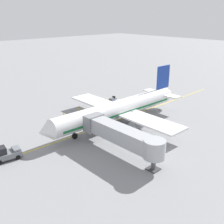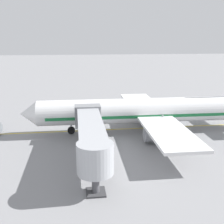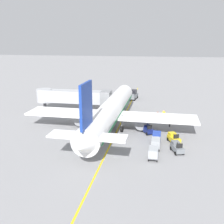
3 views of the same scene
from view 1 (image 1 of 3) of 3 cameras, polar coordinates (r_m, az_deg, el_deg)
name	(u,v)px [view 1 (image 1 of 3)]	position (r m, az deg, el deg)	size (l,w,h in m)	color
ground_plane	(111,122)	(58.57, -0.21, -2.21)	(400.00, 400.00, 0.00)	gray
gate_lead_in_line	(111,122)	(58.57, -0.21, -2.21)	(0.24, 80.00, 0.01)	gold
parked_airliner	(119,109)	(57.12, 1.45, 0.61)	(30.08, 37.25, 10.63)	white
jet_bridge	(122,135)	(44.48, 2.14, -4.90)	(16.73, 3.50, 4.98)	#A8AAAF
pushback_tractor	(6,154)	(46.97, -21.62, -8.21)	(2.80, 4.67, 2.40)	slate
baggage_tug_lead	(113,100)	(71.32, 0.11, 2.55)	(1.96, 2.75, 1.62)	slate
baggage_tug_trailing	(104,111)	(63.59, -1.74, 0.31)	(2.31, 2.76, 1.62)	navy
baggage_tug_spare	(103,103)	(68.79, -1.90, 1.87)	(2.10, 2.77, 1.62)	gold
baggage_cart_front	(111,104)	(67.11, -0.18, 1.62)	(1.37, 2.92, 1.58)	#4C4C51
baggage_cart_second_in_train	(119,102)	(68.83, 1.50, 2.09)	(1.37, 2.92, 1.58)	#4C4C51
baggage_cart_third_in_train	(129,100)	(70.98, 3.59, 2.62)	(1.37, 2.92, 1.58)	#4C4C51
ground_crew_wing_walker	(80,110)	(63.85, -6.90, 0.48)	(0.38, 0.70, 1.69)	#232328
ground_crew_loader	(64,116)	(60.34, -10.21, -0.88)	(0.73, 0.30, 1.69)	#232328
ground_crew_marshaller	(72,116)	(59.98, -8.58, -0.92)	(0.65, 0.47, 1.69)	#232328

